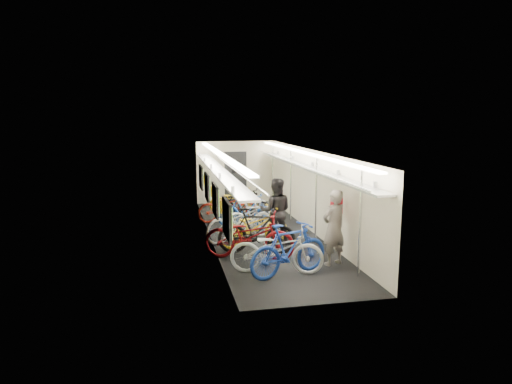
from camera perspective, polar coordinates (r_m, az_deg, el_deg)
name	(u,v)px	position (r m, az deg, el deg)	size (l,w,h in m)	color
train_car_shell	(245,175)	(13.45, -1.32, 2.19)	(10.00, 10.00, 10.00)	black
bicycle_0	(277,250)	(9.90, 2.60, -7.20)	(0.70, 2.02, 1.06)	silver
bicycle_1	(289,249)	(9.75, 4.16, -7.18)	(0.55, 1.93, 1.16)	#1B3DA4
bicycle_2	(249,236)	(10.83, -0.88, -5.51)	(0.75, 2.16, 1.14)	maroon
bicycle_3	(257,231)	(11.24, 0.06, -4.89)	(0.54, 1.93, 1.16)	black
bicycle_4	(254,227)	(11.91, -0.29, -4.36)	(0.69, 1.97, 1.03)	yellow
bicycle_5	(256,218)	(12.86, -0.01, -3.33)	(0.48, 1.71, 1.03)	white
bicycle_6	(240,221)	(12.38, -2.00, -3.62)	(0.75, 2.14, 1.12)	#B9B8BD
bicycle_7	(247,211)	(13.66, -1.17, -2.35)	(0.53, 1.87, 1.12)	#1D4AAF
bicycle_8	(228,206)	(14.60, -3.58, -1.82)	(0.67, 1.92, 1.01)	#9E1E11
bicycle_9	(243,204)	(14.53, -1.63, -1.57)	(0.54, 1.92, 1.15)	black
bicycle_10	(234,201)	(15.66, -2.72, -1.16)	(0.62, 1.79, 0.94)	gold
passenger_near	(334,227)	(10.52, 9.70, -4.38)	(0.64, 0.42, 1.75)	gray
passenger_mid	(276,211)	(12.08, 2.49, -2.40)	(0.86, 0.67, 1.76)	black
backpack	(336,206)	(10.92, 10.03, -1.69)	(0.26, 0.14, 0.38)	red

